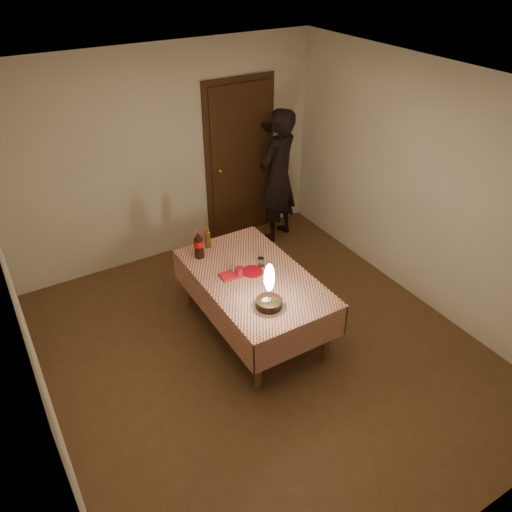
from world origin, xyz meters
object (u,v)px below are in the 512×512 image
at_px(dining_table, 253,283).
at_px(cola_bottle, 199,245).
at_px(red_plate, 252,272).
at_px(clear_cup, 261,262).
at_px(red_cup, 240,272).
at_px(birthday_cake, 269,295).
at_px(amber_bottle_left, 207,237).
at_px(photographer, 278,176).

height_order(dining_table, cola_bottle, cola_bottle).
relative_size(red_plate, clear_cup, 2.44).
xyz_separation_m(red_cup, cola_bottle, (-0.19, 0.52, 0.10)).
xyz_separation_m(dining_table, birthday_cake, (-0.13, -0.49, 0.23)).
bearing_deg(cola_bottle, clear_cup, -45.03).
bearing_deg(birthday_cake, amber_bottle_left, 90.97).
bearing_deg(amber_bottle_left, dining_table, -78.55).
xyz_separation_m(cola_bottle, photographer, (1.57, 0.90, 0.06)).
bearing_deg(red_plate, photographer, 49.20).
height_order(clear_cup, cola_bottle, cola_bottle).
bearing_deg(red_cup, red_plate, -1.11).
bearing_deg(birthday_cake, cola_bottle, 99.70).
relative_size(dining_table, cola_bottle, 5.42).
xyz_separation_m(red_plate, photographer, (1.23, 1.43, 0.21)).
bearing_deg(dining_table, red_plate, 70.79).
relative_size(red_cup, clear_cup, 1.11).
relative_size(dining_table, red_plate, 7.82).
height_order(red_cup, amber_bottle_left, amber_bottle_left).
bearing_deg(clear_cup, amber_bottle_left, 116.83).
bearing_deg(birthday_cake, clear_cup, 64.81).
distance_m(amber_bottle_left, photographer, 1.60).
distance_m(red_plate, photographer, 1.90).
relative_size(clear_cup, photographer, 0.05).
distance_m(birthday_cake, clear_cup, 0.68).
bearing_deg(red_plate, amber_bottle_left, 104.58).
xyz_separation_m(dining_table, cola_bottle, (-0.31, 0.59, 0.25)).
height_order(birthday_cake, clear_cup, birthday_cake).
bearing_deg(red_cup, clear_cup, 9.73).
bearing_deg(photographer, birthday_cake, -124.83).
bearing_deg(amber_bottle_left, clear_cup, -63.17).
bearing_deg(amber_bottle_left, red_plate, -75.42).
bearing_deg(red_cup, photographer, 46.03).
bearing_deg(photographer, red_plate, -130.80).
bearing_deg(birthday_cake, dining_table, 75.53).
relative_size(birthday_cake, clear_cup, 5.27).
distance_m(dining_table, cola_bottle, 0.71).
xyz_separation_m(red_cup, amber_bottle_left, (-0.03, 0.66, 0.07)).
bearing_deg(clear_cup, cola_bottle, 134.97).
distance_m(birthday_cake, amber_bottle_left, 1.22).
bearing_deg(dining_table, red_cup, 148.76).
distance_m(clear_cup, photographer, 1.77).
xyz_separation_m(amber_bottle_left, photographer, (1.40, 0.77, 0.10)).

